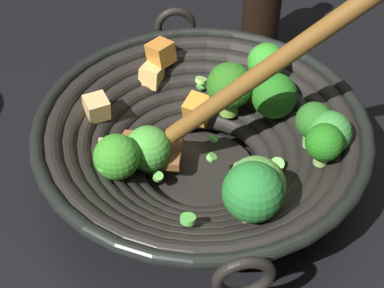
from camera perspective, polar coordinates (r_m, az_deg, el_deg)
ground_plane at (r=0.66m, az=0.89°, el=-3.19°), size 4.00×4.00×0.00m
wok at (r=0.61m, az=1.30°, el=0.44°), size 0.36×0.36×0.27m
soy_sauce_bottle at (r=0.81m, az=7.05°, el=13.91°), size 0.05×0.05×0.19m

